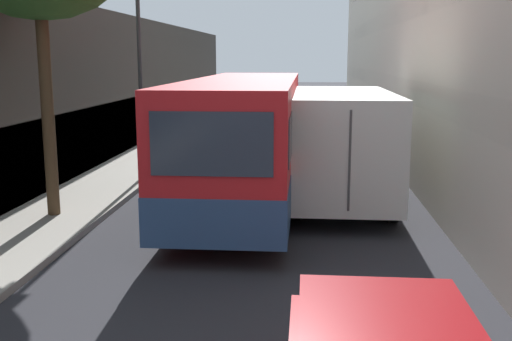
% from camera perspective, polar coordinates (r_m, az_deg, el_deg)
% --- Properties ---
extents(ground_plane, '(150.00, 150.00, 0.00)m').
position_cam_1_polar(ground_plane, '(16.43, 0.80, -2.30)').
color(ground_plane, '#2B2B30').
extents(sidewalk_left, '(2.31, 60.00, 0.14)m').
position_cam_1_polar(sidewalk_left, '(17.37, -14.75, -1.71)').
color(sidewalk_left, '#9E998E').
rests_on(sidewalk_left, ground_plane).
extents(building_left_shopfront, '(2.40, 60.00, 5.33)m').
position_cam_1_polar(building_left_shopfront, '(17.92, -21.96, 5.85)').
color(building_left_shopfront, '#423D38').
rests_on(building_left_shopfront, ground_plane).
extents(bus, '(2.59, 11.20, 3.17)m').
position_cam_1_polar(bus, '(15.63, -1.03, 3.27)').
color(bus, red).
rests_on(bus, ground_plane).
extents(box_truck, '(2.43, 8.30, 2.86)m').
position_cam_1_polar(box_truck, '(16.19, 7.94, 3.01)').
color(box_truck, silver).
rests_on(box_truck, ground_plane).
extents(panel_van, '(1.94, 4.62, 2.03)m').
position_cam_1_polar(panel_van, '(28.70, 0.96, 5.60)').
color(panel_van, silver).
rests_on(panel_van, ground_plane).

